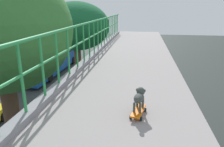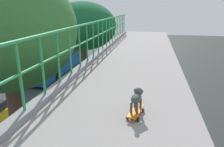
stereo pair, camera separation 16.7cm
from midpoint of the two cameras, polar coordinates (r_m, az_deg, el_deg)
city_bus at (r=25.11m, az=-16.36°, el=4.22°), size 2.56×11.51×3.16m
roadside_tree_far at (r=13.58m, az=-10.04°, el=12.26°), size 4.16×4.16×7.66m
toy_skateboard at (r=3.24m, az=5.68°, el=-10.16°), size 0.25×0.47×0.09m
small_dog at (r=3.18m, az=5.95°, el=-6.27°), size 0.20×0.36×0.32m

